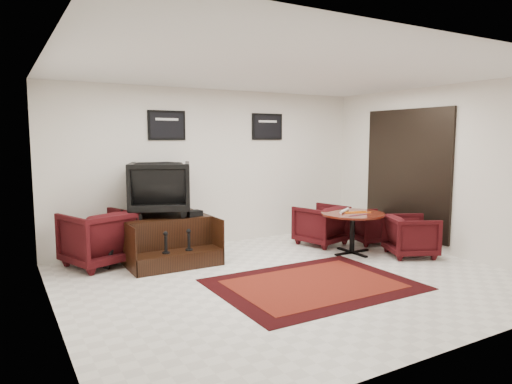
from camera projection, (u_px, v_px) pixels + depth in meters
ground at (292, 279)px, 6.31m from camera, size 6.00×6.00×0.00m
room_shell at (312, 149)px, 6.40m from camera, size 6.02×5.02×2.81m
area_rug at (313, 284)px, 6.05m from camera, size 2.57×1.93×0.01m
shine_podium at (164, 239)px, 7.30m from camera, size 1.36×1.40×0.70m
shine_chair at (160, 185)px, 7.32m from camera, size 1.19×1.16×0.97m
shoes_pair at (135, 216)px, 6.99m from camera, size 0.26×0.28×0.09m
polish_kit at (193, 213)px, 7.25m from camera, size 0.29×0.23×0.09m
umbrella_black at (113, 242)px, 6.76m from camera, size 0.29×0.11×0.79m
umbrella_hooked at (114, 237)px, 6.95m from camera, size 0.33×0.12×0.88m
armchair_side at (98, 236)px, 6.91m from camera, size 1.14×1.10×0.93m
meeting_table at (353, 218)px, 7.63m from camera, size 1.05×1.05×0.69m
table_chair_back at (321, 223)px, 8.31m from camera, size 0.93×0.90×0.80m
table_chair_window at (371, 225)px, 8.39m from camera, size 0.72×0.75×0.67m
table_chair_corner at (411, 234)px, 7.48m from camera, size 0.92×0.94×0.74m
paper_roll at (345, 211)px, 7.70m from camera, size 0.38×0.27×0.05m
table_clutter at (357, 213)px, 7.60m from camera, size 0.57×0.33×0.01m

